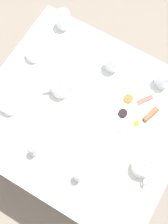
# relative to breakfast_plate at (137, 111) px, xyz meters

# --- Properties ---
(ground_plane) EXTENTS (8.00, 8.00, 0.00)m
(ground_plane) POSITION_rel_breakfast_plate_xyz_m (0.23, 0.14, -0.78)
(ground_plane) COLOR gray
(table) EXTENTS (1.03, 0.93, 0.77)m
(table) POSITION_rel_breakfast_plate_xyz_m (0.23, 0.14, -0.09)
(table) COLOR silver
(table) RESTS_ON ground_plane
(breakfast_plate) EXTENTS (0.28, 0.28, 0.04)m
(breakfast_plate) POSITION_rel_breakfast_plate_xyz_m (0.00, 0.00, 0.00)
(breakfast_plate) COLOR white
(breakfast_plate) RESTS_ON table
(teapot_near) EXTENTS (0.12, 0.16, 0.11)m
(teapot_near) POSITION_rel_breakfast_plate_xyz_m (-0.15, 0.24, 0.04)
(teapot_near) COLOR white
(teapot_near) RESTS_ON table
(teapot_far) EXTENTS (0.15, 0.13, 0.11)m
(teapot_far) POSITION_rel_breakfast_plate_xyz_m (0.40, 0.09, 0.04)
(teapot_far) COLOR white
(teapot_far) RESTS_ON table
(teacup_with_saucer_left) EXTENTS (0.13, 0.13, 0.07)m
(teacup_with_saucer_left) POSITION_rel_breakfast_plate_xyz_m (0.56, 0.31, 0.02)
(teacup_with_saucer_left) COLOR white
(teacup_with_saucer_left) RESTS_ON table
(teacup_with_saucer_right) EXTENTS (0.14, 0.13, 0.07)m
(teacup_with_saucer_right) POSITION_rel_breakfast_plate_xyz_m (0.62, 0.00, 0.02)
(teacup_with_saucer_right) COLOR white
(teacup_with_saucer_right) RESTS_ON table
(water_glass_tall) EXTENTS (0.08, 0.08, 0.10)m
(water_glass_tall) POSITION_rel_breakfast_plate_xyz_m (0.59, -0.25, 0.04)
(water_glass_tall) COLOR white
(water_glass_tall) RESTS_ON table
(water_glass_short) EXTENTS (0.08, 0.08, 0.11)m
(water_glass_short) POSITION_rel_breakfast_plate_xyz_m (0.23, -0.16, 0.05)
(water_glass_short) COLOR white
(water_glass_short) RESTS_ON table
(wine_glass_spare) EXTENTS (0.08, 0.08, 0.12)m
(wine_glass_spare) POSITION_rel_breakfast_plate_xyz_m (-0.04, -0.21, 0.05)
(wine_glass_spare) COLOR white
(wine_glass_spare) RESTS_ON table
(pepper_grinder) EXTENTS (0.04, 0.04, 0.10)m
(pepper_grinder) POSITION_rel_breakfast_plate_xyz_m (0.34, 0.44, 0.04)
(pepper_grinder) COLOR #BCBCC1
(pepper_grinder) RESTS_ON table
(salt_grinder) EXTENTS (0.04, 0.04, 0.10)m
(salt_grinder) POSITION_rel_breakfast_plate_xyz_m (0.09, 0.44, 0.04)
(salt_grinder) COLOR #BCBCC1
(salt_grinder) RESTS_ON table
(fork_by_plate) EXTENTS (0.17, 0.10, 0.00)m
(fork_by_plate) POSITION_rel_breakfast_plate_xyz_m (0.17, 0.33, -0.01)
(fork_by_plate) COLOR silver
(fork_by_plate) RESTS_ON table
(knife_by_plate) EXTENTS (0.13, 0.18, 0.00)m
(knife_by_plate) POSITION_rel_breakfast_plate_xyz_m (0.42, -0.14, -0.01)
(knife_by_plate) COLOR silver
(knife_by_plate) RESTS_ON table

